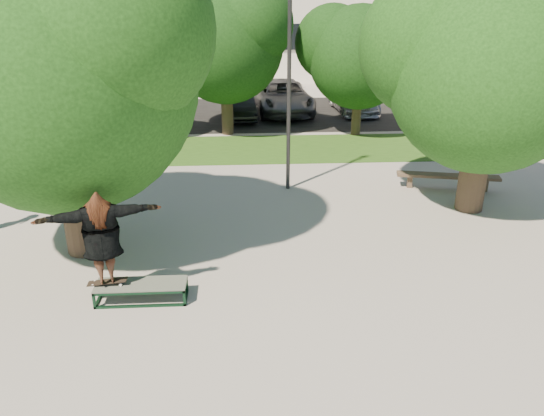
{
  "coord_description": "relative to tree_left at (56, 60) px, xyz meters",
  "views": [
    {
      "loc": [
        -0.44,
        -10.62,
        5.8
      ],
      "look_at": [
        0.24,
        0.6,
        1.16
      ],
      "focal_mm": 35.0,
      "sensor_mm": 36.0,
      "label": 1
    }
  ],
  "objects": [
    {
      "name": "bg_tree_left",
      "position": [
        -2.28,
        9.98,
        -0.69
      ],
      "size": [
        5.28,
        4.51,
        5.77
      ],
      "color": "#38281E",
      "rests_on": "ground"
    },
    {
      "name": "bg_tree_right",
      "position": [
        8.73,
        10.47,
        -0.93
      ],
      "size": [
        5.04,
        4.31,
        5.43
      ],
      "color": "#38281E",
      "rests_on": "ground"
    },
    {
      "name": "grind_box",
      "position": [
        1.79,
        -2.39,
        -4.23
      ],
      "size": [
        1.8,
        0.6,
        0.38
      ],
      "color": "#10301D",
      "rests_on": "ground"
    },
    {
      "name": "bg_tree_mid",
      "position": [
        3.22,
        10.98,
        -0.41
      ],
      "size": [
        5.76,
        4.92,
        6.24
      ],
      "color": "#38281E",
      "rests_on": "ground"
    },
    {
      "name": "car_silver_b",
      "position": [
        9.62,
        15.08,
        -3.76
      ],
      "size": [
        2.12,
        4.69,
        1.33
      ],
      "primitive_type": "imported",
      "rotation": [
        0.0,
        0.0,
        0.06
      ],
      "color": "#B2B2B7",
      "rests_on": "asphalt_strip"
    },
    {
      "name": "tree_left",
      "position": [
        0.0,
        0.0,
        0.0
      ],
      "size": [
        6.96,
        5.95,
        7.12
      ],
      "color": "#38281E",
      "rests_on": "ground"
    },
    {
      "name": "tree_right",
      "position": [
        10.21,
        1.99,
        -0.33
      ],
      "size": [
        6.24,
        5.33,
        6.51
      ],
      "color": "#38281E",
      "rests_on": "ground"
    },
    {
      "name": "asphalt_strip",
      "position": [
        4.29,
        14.91,
        -4.42
      ],
      "size": [
        40.0,
        8.0,
        0.01
      ],
      "primitive_type": "cube",
      "color": "black",
      "rests_on": "ground"
    },
    {
      "name": "bench",
      "position": [
        10.26,
        3.54,
        -4.02
      ],
      "size": [
        3.13,
        1.07,
        0.48
      ],
      "rotation": [
        0.0,
        0.0,
        -0.21
      ],
      "color": "brown",
      "rests_on": "ground"
    },
    {
      "name": "skater_rig",
      "position": [
        1.14,
        -2.39,
        -3.02
      ],
      "size": [
        2.42,
        1.22,
        1.98
      ],
      "rotation": [
        0.0,
        0.0,
        3.4
      ],
      "color": "white",
      "rests_on": "grind_box"
    },
    {
      "name": "grass_strip",
      "position": [
        5.29,
        8.41,
        -4.41
      ],
      "size": [
        30.0,
        4.0,
        0.02
      ],
      "primitive_type": "cube",
      "color": "#234915",
      "rests_on": "ground"
    },
    {
      "name": "car_grey",
      "position": [
        6.03,
        15.16,
        -3.63
      ],
      "size": [
        2.97,
        5.86,
        1.59
      ],
      "primitive_type": "imported",
      "rotation": [
        0.0,
        0.0,
        0.06
      ],
      "color": "#5D5D62",
      "rests_on": "asphalt_strip"
    },
    {
      "name": "car_silver_a",
      "position": [
        -1.66,
        15.41,
        -3.65
      ],
      "size": [
        2.31,
        4.69,
        1.54
      ],
      "primitive_type": "imported",
      "rotation": [
        0.0,
        0.0,
        -0.11
      ],
      "color": "#B5B5BA",
      "rests_on": "asphalt_strip"
    },
    {
      "name": "ground",
      "position": [
        4.29,
        -1.09,
        -4.42
      ],
      "size": [
        120.0,
        120.0,
        0.0
      ],
      "primitive_type": "plane",
      "color": "gray",
      "rests_on": "ground"
    },
    {
      "name": "lamppost",
      "position": [
        5.29,
        3.91,
        -1.27
      ],
      "size": [
        0.25,
        0.15,
        6.11
      ],
      "color": "#2D2D30",
      "rests_on": "ground"
    },
    {
      "name": "car_dark",
      "position": [
        3.79,
        13.94,
        -3.77
      ],
      "size": [
        1.7,
        4.04,
        1.3
      ],
      "primitive_type": "imported",
      "rotation": [
        0.0,
        0.0,
        0.08
      ],
      "color": "black",
      "rests_on": "asphalt_strip"
    }
  ]
}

